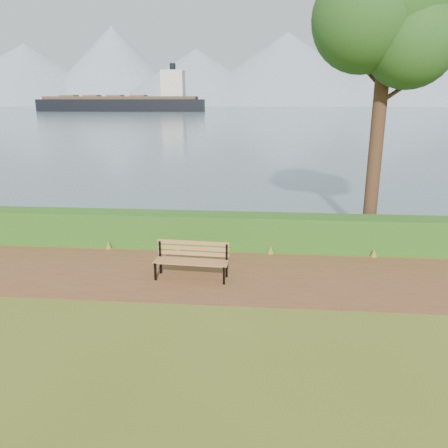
# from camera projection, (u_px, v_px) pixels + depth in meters

# --- Properties ---
(ground) EXTENTS (140.00, 140.00, 0.00)m
(ground) POSITION_uv_depth(u_px,v_px,m) (206.00, 280.00, 10.76)
(ground) COLOR #4C5F1B
(ground) RESTS_ON ground
(path) EXTENTS (40.00, 3.40, 0.01)m
(path) POSITION_uv_depth(u_px,v_px,m) (208.00, 275.00, 11.04)
(path) COLOR brown
(path) RESTS_ON ground
(hedge) EXTENTS (32.00, 0.85, 1.00)m
(hedge) POSITION_uv_depth(u_px,v_px,m) (217.00, 230.00, 13.11)
(hedge) COLOR #204A15
(hedge) RESTS_ON ground
(water) EXTENTS (700.00, 510.00, 0.00)m
(water) POSITION_uv_depth(u_px,v_px,m) (263.00, 108.00, 259.88)
(water) COLOR #476173
(water) RESTS_ON ground
(mountains) EXTENTS (585.00, 190.00, 70.00)m
(mountains) POSITION_uv_depth(u_px,v_px,m) (254.00, 74.00, 393.07)
(mountains) COLOR gray
(mountains) RESTS_ON ground
(bench) EXTENTS (1.85, 0.65, 0.91)m
(bench) POSITION_uv_depth(u_px,v_px,m) (192.00, 258.00, 10.76)
(bench) COLOR black
(bench) RESTS_ON ground
(tree) EXTENTS (4.30, 3.80, 8.86)m
(tree) POSITION_uv_depth(u_px,v_px,m) (388.00, 14.00, 12.15)
(tree) COLOR #342115
(tree) RESTS_ON ground
(cargo_ship) EXTENTS (66.41, 11.78, 20.10)m
(cargo_ship) POSITION_uv_depth(u_px,v_px,m) (127.00, 104.00, 174.60)
(cargo_ship) COLOR black
(cargo_ship) RESTS_ON ground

